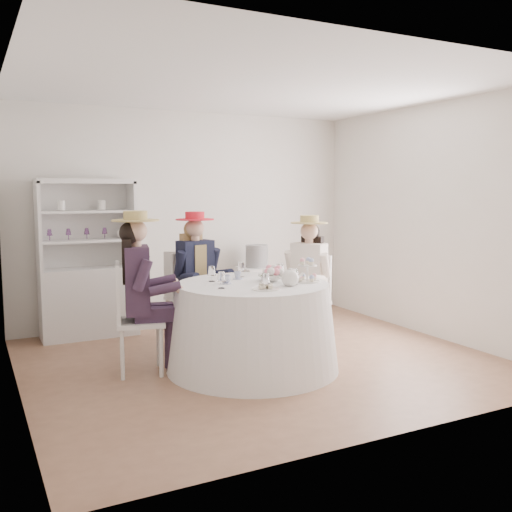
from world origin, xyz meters
name	(u,v)px	position (x,y,z in m)	size (l,w,h in m)	color
ground	(260,360)	(0.00, 0.00, 0.00)	(4.50, 4.50, 0.00)	#885E44
ceiling	(261,86)	(0.00, 0.00, 2.70)	(4.50, 4.50, 0.00)	white
wall_back	(189,218)	(0.00, 2.00, 1.35)	(4.50, 4.50, 0.00)	silver
wall_front	(398,244)	(0.00, -2.00, 1.35)	(4.50, 4.50, 0.00)	silver
wall_left	(12,235)	(-2.25, 0.00, 1.35)	(4.50, 4.50, 0.00)	silver
wall_right	(433,221)	(2.25, 0.00, 1.35)	(4.50, 4.50, 0.00)	silver
tea_table	(253,326)	(-0.18, -0.19, 0.41)	(1.65, 1.65, 0.83)	white
hutch	(88,281)	(-1.35, 1.76, 0.65)	(1.16, 0.60, 1.83)	silver
side_table	(257,293)	(0.81, 1.66, 0.35)	(0.45, 0.45, 0.70)	silver
hatbox	(257,256)	(0.81, 1.66, 0.85)	(0.29, 0.29, 0.29)	black
guest_left	(140,283)	(-1.17, 0.16, 0.86)	(0.61, 0.57, 1.52)	silver
guest_mid	(197,270)	(-0.35, 0.85, 0.83)	(0.55, 0.58, 1.47)	silver
guest_right	(308,272)	(0.74, 0.30, 0.81)	(0.61, 0.57, 1.43)	silver
spare_chair	(182,290)	(-0.36, 1.33, 0.54)	(0.54, 0.54, 1.01)	silver
teacup_a	(226,280)	(-0.43, -0.12, 0.87)	(0.09, 0.09, 0.07)	white
teacup_b	(238,276)	(-0.21, 0.09, 0.87)	(0.07, 0.07, 0.07)	white
teacup_c	(268,276)	(0.06, -0.04, 0.87)	(0.09, 0.09, 0.07)	white
flower_bowl	(270,278)	(0.01, -0.18, 0.86)	(0.24, 0.24, 0.06)	white
flower_arrangement	(273,272)	(0.04, -0.19, 0.93)	(0.20, 0.20, 0.07)	pink
table_teapot	(290,278)	(0.05, -0.49, 0.90)	(0.23, 0.16, 0.17)	white
sandwich_plate	(266,288)	(-0.24, -0.56, 0.85)	(0.24, 0.24, 0.05)	white
cupcake_stand	(307,273)	(0.31, -0.37, 0.91)	(0.24, 0.24, 0.23)	white
stemware_set	(252,275)	(-0.18, -0.19, 0.91)	(0.84, 0.88, 0.15)	white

